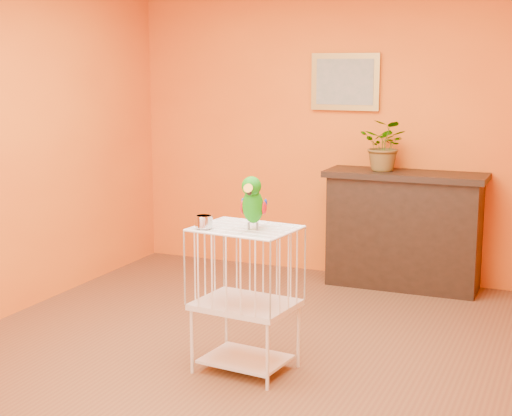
% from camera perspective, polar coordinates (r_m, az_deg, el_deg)
% --- Properties ---
extents(ground, '(4.50, 4.50, 0.00)m').
position_cam_1_polar(ground, '(5.31, -0.83, -10.61)').
color(ground, brown).
rests_on(ground, ground).
extents(room_shell, '(4.50, 4.50, 4.50)m').
position_cam_1_polar(room_shell, '(4.97, -0.88, 6.70)').
color(room_shell, orange).
rests_on(room_shell, ground).
extents(console_cabinet, '(1.35, 0.49, 1.00)m').
position_cam_1_polar(console_cabinet, '(6.84, 10.68, -1.57)').
color(console_cabinet, black).
rests_on(console_cabinet, ground).
extents(potted_plant, '(0.46, 0.49, 0.34)m').
position_cam_1_polar(potted_plant, '(6.82, 9.47, 4.16)').
color(potted_plant, '#26722D').
rests_on(potted_plant, console_cabinet).
extents(framed_picture, '(0.62, 0.04, 0.50)m').
position_cam_1_polar(framed_picture, '(7.04, 6.50, 9.10)').
color(framed_picture, '#A8883C').
rests_on(framed_picture, room_shell).
extents(birdcage, '(0.64, 0.52, 0.92)m').
position_cam_1_polar(birdcage, '(4.90, -0.77, -6.51)').
color(birdcage, silver).
rests_on(birdcage, ground).
extents(feed_cup, '(0.11, 0.11, 0.08)m').
position_cam_1_polar(feed_cup, '(4.77, -3.82, -0.99)').
color(feed_cup, silver).
rests_on(feed_cup, birdcage).
extents(parrot, '(0.17, 0.30, 0.33)m').
position_cam_1_polar(parrot, '(4.70, -0.23, 0.42)').
color(parrot, '#59544C').
rests_on(parrot, birdcage).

